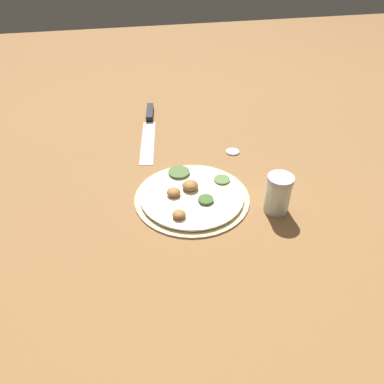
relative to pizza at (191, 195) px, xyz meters
The scene contains 5 objects.
ground_plane 0.01m from the pizza, 118.09° to the left, with size 3.00×3.00×0.00m, color olive.
pizza is the anchor object (origin of this frame).
knife 0.38m from the pizza, 81.75° to the right, with size 0.08×0.34×0.02m.
spice_jar 0.19m from the pizza, 155.80° to the left, with size 0.06×0.06×0.09m.
loose_cap 0.23m from the pizza, 130.94° to the right, with size 0.04×0.04×0.01m.
Camera 1 is at (0.13, 0.65, 0.54)m, focal length 35.00 mm.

